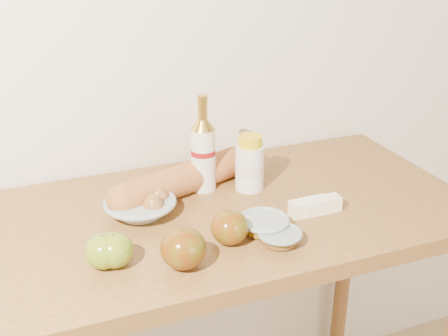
{
  "coord_description": "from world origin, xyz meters",
  "views": [
    {
      "loc": [
        -0.42,
        0.09,
        1.54
      ],
      "look_at": [
        0.0,
        1.15,
        1.02
      ],
      "focal_mm": 45.0,
      "sensor_mm": 36.0,
      "label": 1
    }
  ],
  "objects": [
    {
      "name": "apple_yellowgreen",
      "position": [
        -0.27,
        1.04,
        0.94
      ],
      "size": [
        0.1,
        0.1,
        0.07
      ],
      "rotation": [
        0.0,
        0.0,
        -0.42
      ],
      "color": "olive",
      "rests_on": "table"
    },
    {
      "name": "sugar_bowl",
      "position": [
        0.07,
        1.0,
        0.91
      ],
      "size": [
        0.1,
        0.1,
        0.03
      ],
      "rotation": [
        0.0,
        0.0,
        -0.02
      ],
      "color": "gray",
      "rests_on": "table"
    },
    {
      "name": "apple_extra",
      "position": [
        -0.29,
        1.04,
        0.94
      ],
      "size": [
        0.1,
        0.1,
        0.07
      ],
      "rotation": [
        0.0,
        0.0,
        -0.42
      ],
      "color": "olive",
      "rests_on": "table"
    },
    {
      "name": "syrup_bowl",
      "position": [
        0.06,
        1.05,
        0.92
      ],
      "size": [
        0.14,
        0.14,
        0.03
      ],
      "rotation": [
        0.0,
        0.0,
        -0.32
      ],
      "color": "#8C9995",
      "rests_on": "table"
    },
    {
      "name": "back_wall",
      "position": [
        0.0,
        1.51,
        1.3
      ],
      "size": [
        3.5,
        0.02,
        2.6
      ],
      "primitive_type": "cube",
      "color": "silver",
      "rests_on": "ground"
    },
    {
      "name": "apple_redgreen_front",
      "position": [
        -0.15,
        0.99,
        0.94
      ],
      "size": [
        0.09,
        0.09,
        0.08
      ],
      "rotation": [
        0.0,
        0.0,
        -0.01
      ],
      "color": "maroon",
      "rests_on": "table"
    },
    {
      "name": "apple_redgreen_right",
      "position": [
        -0.03,
        1.04,
        0.94
      ],
      "size": [
        0.1,
        0.1,
        0.07
      ],
      "rotation": [
        0.0,
        0.0,
        -0.33
      ],
      "color": "maroon",
      "rests_on": "table"
    },
    {
      "name": "table",
      "position": [
        0.0,
        1.18,
        0.78
      ],
      "size": [
        1.2,
        0.6,
        0.9
      ],
      "color": "olive",
      "rests_on": "ground"
    },
    {
      "name": "bourbon_bottle",
      "position": [
        0.0,
        1.3,
        1.0
      ],
      "size": [
        0.07,
        0.07,
        0.25
      ],
      "rotation": [
        0.0,
        0.0,
        -0.28
      ],
      "color": "beige",
      "rests_on": "table"
    },
    {
      "name": "egg_bowl",
      "position": [
        -0.18,
        1.23,
        0.92
      ],
      "size": [
        0.21,
        0.21,
        0.06
      ],
      "rotation": [
        0.0,
        0.0,
        -0.34
      ],
      "color": "#919F9A",
      "rests_on": "table"
    },
    {
      "name": "butter_stick",
      "position": [
        0.2,
        1.08,
        0.92
      ],
      "size": [
        0.13,
        0.04,
        0.04
      ],
      "rotation": [
        0.0,
        0.0,
        -0.02
      ],
      "color": "#FAF0C1",
      "rests_on": "table"
    },
    {
      "name": "baguette",
      "position": [
        -0.03,
        1.3,
        0.94
      ],
      "size": [
        0.46,
        0.23,
        0.08
      ],
      "rotation": [
        0.0,
        0.0,
        0.34
      ],
      "color": "#C1753B",
      "rests_on": "table"
    },
    {
      "name": "cream_bottle",
      "position": [
        0.11,
        1.26,
        0.97
      ],
      "size": [
        0.09,
        0.09,
        0.14
      ],
      "rotation": [
        0.0,
        0.0,
        -0.23
      ],
      "color": "white",
      "rests_on": "table"
    }
  ]
}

